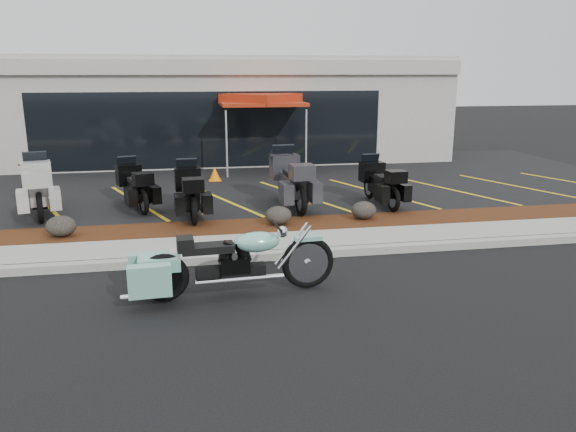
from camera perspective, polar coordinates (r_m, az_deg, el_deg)
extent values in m
plane|color=black|center=(9.79, -4.49, -6.27)|extent=(90.00, 90.00, 0.00)
cube|color=gray|center=(10.61, -5.01, -4.19)|extent=(24.00, 0.25, 0.15)
cube|color=gray|center=(11.27, -5.35, -3.07)|extent=(24.00, 1.20, 0.15)
cube|color=#33170B|center=(12.42, -5.85, -1.40)|extent=(24.00, 1.20, 0.16)
cube|color=black|center=(17.67, -7.28, 3.32)|extent=(26.00, 9.60, 0.15)
cube|color=#9C968D|center=(23.68, -8.32, 10.80)|extent=(18.00, 8.00, 4.00)
cube|color=black|center=(19.75, -7.80, 8.65)|extent=(12.00, 0.06, 2.60)
cube|color=#9C968D|center=(19.63, -8.01, 14.75)|extent=(18.00, 0.30, 0.50)
ellipsoid|color=black|center=(12.44, -22.08, -0.97)|extent=(0.61, 0.51, 0.43)
ellipsoid|color=black|center=(12.42, -0.98, 0.06)|extent=(0.59, 0.49, 0.42)
ellipsoid|color=black|center=(13.02, 7.70, 0.59)|extent=(0.58, 0.48, 0.41)
cone|color=orange|center=(17.69, -7.44, 4.28)|extent=(0.46, 0.46, 0.43)
cylinder|color=silver|center=(18.02, -5.91, 7.24)|extent=(0.06, 0.06, 2.13)
cylinder|color=silver|center=(18.59, 2.07, 7.53)|extent=(0.06, 0.06, 2.13)
cylinder|color=silver|center=(20.57, -7.04, 8.10)|extent=(0.06, 0.06, 2.13)
cylinder|color=silver|center=(21.07, 0.03, 8.36)|extent=(0.06, 0.06, 2.13)
cube|color=#9A240E|center=(19.41, -2.75, 11.39)|extent=(2.98, 2.98, 0.11)
cube|color=#9A240E|center=(19.41, -2.76, 11.85)|extent=(2.87, 2.87, 0.32)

